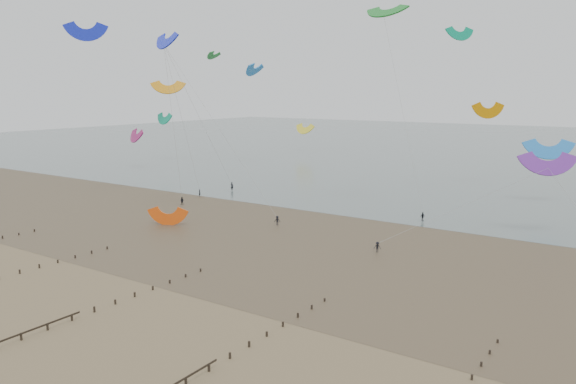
{
  "coord_description": "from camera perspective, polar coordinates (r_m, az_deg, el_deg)",
  "views": [
    {
      "loc": [
        50.83,
        -37.61,
        22.34
      ],
      "look_at": [
        6.41,
        28.0,
        8.0
      ],
      "focal_mm": 35.0,
      "sensor_mm": 36.0,
      "label": 1
    }
  ],
  "objects": [
    {
      "name": "kites_airborne",
      "position": [
        139.12,
        6.91,
        8.86
      ],
      "size": [
        245.21,
        111.68,
        35.11
      ],
      "color": "#1C872A",
      "rests_on": "ground"
    },
    {
      "name": "ground",
      "position": [
        67.06,
        -18.53,
        -9.76
      ],
      "size": [
        500.0,
        500.0,
        0.0
      ],
      "primitive_type": "plane",
      "color": "brown",
      "rests_on": "ground"
    },
    {
      "name": "kitesurfers",
      "position": [
        93.04,
        12.31,
        -3.36
      ],
      "size": [
        93.18,
        27.86,
        1.88
      ],
      "color": "black",
      "rests_on": "ground"
    },
    {
      "name": "kitesurfer_lead",
      "position": [
        121.57,
        -8.96,
        -0.09
      ],
      "size": [
        0.66,
        0.56,
        1.52
      ],
      "primitive_type": "imported",
      "rotation": [
        0.0,
        0.0,
        2.73
      ],
      "color": "black",
      "rests_on": "ground"
    },
    {
      "name": "sea_and_shore",
      "position": [
        93.27,
        -3.14,
        -3.61
      ],
      "size": [
        500.0,
        665.0,
        0.03
      ],
      "color": "#475654",
      "rests_on": "ground"
    },
    {
      "name": "grounded_kite",
      "position": [
        96.93,
        -12.09,
        -3.3
      ],
      "size": [
        7.34,
        6.68,
        3.28
      ],
      "primitive_type": null,
      "rotation": [
        1.54,
        0.0,
        0.42
      ],
      "color": "#FF5610",
      "rests_on": "ground"
    }
  ]
}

